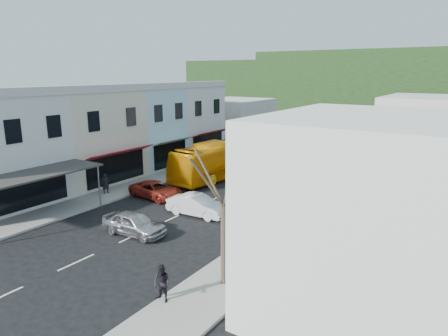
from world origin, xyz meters
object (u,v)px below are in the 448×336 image
(bus, at_px, (223,160))
(street_tree, at_px, (224,206))
(pedestrian_left, at_px, (106,183))
(direction_sign, at_px, (261,204))
(pedestrian_right, at_px, (162,283))
(car_red, at_px, (156,189))
(car_white, at_px, (197,205))
(car_silver, at_px, (134,224))
(traffic_signal, at_px, (381,133))

(bus, bearing_deg, street_tree, -52.53)
(pedestrian_left, relative_size, direction_sign, 0.41)
(pedestrian_right, bearing_deg, car_red, 133.31)
(bus, relative_size, pedestrian_right, 6.82)
(bus, xyz_separation_m, car_white, (4.33, -9.77, -0.85))
(bus, height_order, car_silver, bus)
(car_red, bearing_deg, pedestrian_left, 117.24)
(car_red, relative_size, street_tree, 0.60)
(pedestrian_left, bearing_deg, direction_sign, -68.28)
(pedestrian_left, bearing_deg, bus, -0.14)
(bus, relative_size, street_tree, 1.51)
(bus, distance_m, car_white, 10.72)
(car_silver, relative_size, traffic_signal, 0.89)
(bus, xyz_separation_m, street_tree, (10.92, -16.58, 2.30))
(pedestrian_right, distance_m, direction_sign, 8.64)
(car_red, xyz_separation_m, traffic_signal, (10.60, 28.21, 1.78))
(car_white, xyz_separation_m, street_tree, (6.59, -6.81, 3.15))
(pedestrian_right, height_order, street_tree, street_tree)
(car_silver, distance_m, street_tree, 8.65)
(car_silver, xyz_separation_m, pedestrian_right, (6.44, -4.72, 0.30))
(pedestrian_left, relative_size, traffic_signal, 0.34)
(bus, bearing_deg, car_silver, -73.76)
(pedestrian_left, xyz_separation_m, street_tree, (15.49, -6.55, 2.85))
(street_tree, bearing_deg, car_red, 144.94)
(traffic_signal, bearing_deg, pedestrian_right, 87.83)
(car_white, relative_size, pedestrian_right, 2.59)
(bus, height_order, direction_sign, direction_sign)
(pedestrian_right, relative_size, street_tree, 0.22)
(bus, bearing_deg, pedestrian_left, -110.40)
(pedestrian_right, bearing_deg, street_tree, 63.15)
(car_white, relative_size, traffic_signal, 0.89)
(car_red, xyz_separation_m, street_tree, (11.65, -8.18, 3.15))
(pedestrian_right, xyz_separation_m, direction_sign, (0.10, 8.58, 1.07))
(car_red, distance_m, street_tree, 14.57)
(direction_sign, bearing_deg, street_tree, -56.02)
(pedestrian_left, bearing_deg, car_red, -42.69)
(street_tree, bearing_deg, pedestrian_right, -116.69)
(street_tree, bearing_deg, bus, 123.39)
(direction_sign, xyz_separation_m, street_tree, (1.25, -5.89, 1.78))
(car_silver, distance_m, pedestrian_left, 8.93)
(pedestrian_right, bearing_deg, car_white, 118.74)
(pedestrian_right, distance_m, traffic_signal, 39.10)
(car_silver, height_order, street_tree, street_tree)
(car_silver, xyz_separation_m, street_tree, (7.79, -2.04, 3.15))
(pedestrian_right, bearing_deg, direction_sign, 89.17)
(pedestrian_left, xyz_separation_m, traffic_signal, (14.44, 29.83, 1.48))
(bus, relative_size, car_silver, 2.64)
(car_white, xyz_separation_m, traffic_signal, (5.54, 29.57, 1.78))
(pedestrian_left, relative_size, pedestrian_right, 1.00)
(car_red, distance_m, pedestrian_right, 14.97)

